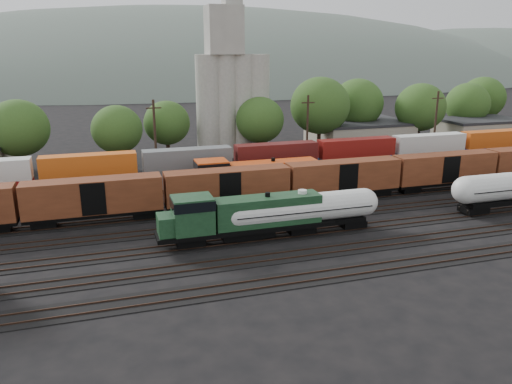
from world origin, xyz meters
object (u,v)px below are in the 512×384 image
object	(u,v)px
tank_car_a	(302,210)
grain_silo	(232,94)
orange_locomotive	(249,176)
green_locomotive	(237,216)

from	to	relation	value
tank_car_a	grain_silo	bearing A→B (deg)	85.60
orange_locomotive	grain_silo	bearing A→B (deg)	79.98
orange_locomotive	green_locomotive	bearing A→B (deg)	-110.57
tank_car_a	orange_locomotive	world-z (taller)	orange_locomotive
green_locomotive	grain_silo	size ratio (longest dim) A/B	0.64
orange_locomotive	grain_silo	distance (m)	27.72
tank_car_a	grain_silo	world-z (taller)	grain_silo
tank_car_a	grain_silo	distance (m)	41.99
orange_locomotive	tank_car_a	bearing A→B (deg)	-84.53
green_locomotive	grain_silo	distance (m)	43.10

